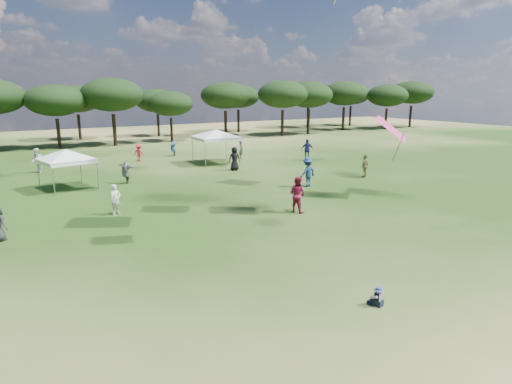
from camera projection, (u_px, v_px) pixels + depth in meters
ground at (410, 339)px, 10.82m from camera, size 140.00×140.00×0.00m
tree_line at (98, 97)px, 50.22m from camera, size 108.78×17.63×7.77m
tent_left at (66, 151)px, 26.78m from camera, size 5.68×5.68×2.86m
tent_right at (216, 131)px, 36.31m from camera, size 6.82×6.82×3.22m
toddler at (378, 297)px, 12.46m from camera, size 0.43×0.47×0.59m
festival_crowd at (180, 167)px, 30.17m from camera, size 30.00×23.36×1.93m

